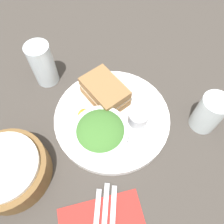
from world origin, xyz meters
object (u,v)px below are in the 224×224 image
(dressing_cup, at_px, (138,118))
(sandwich, at_px, (105,92))
(bread_basket, at_px, (8,170))
(drink_glass, at_px, (43,64))
(salad_bowl, at_px, (101,133))
(water_glass, at_px, (209,113))
(plate, at_px, (112,117))

(dressing_cup, bearing_deg, sandwich, 36.54)
(bread_basket, bearing_deg, drink_glass, -21.86)
(sandwich, bearing_deg, bread_basket, 119.58)
(sandwich, xyz_separation_m, dressing_cup, (-0.09, -0.07, -0.01))
(drink_glass, distance_m, bread_basket, 0.30)
(salad_bowl, bearing_deg, sandwich, -17.57)
(drink_glass, bearing_deg, sandwich, -129.61)
(sandwich, xyz_separation_m, drink_glass, (0.13, 0.16, 0.02))
(water_glass, bearing_deg, sandwich, 61.64)
(sandwich, relative_size, salad_bowl, 1.09)
(sandwich, height_order, drink_glass, drink_glass)
(sandwich, distance_m, salad_bowl, 0.13)
(salad_bowl, distance_m, dressing_cup, 0.11)
(salad_bowl, height_order, dressing_cup, salad_bowl)
(bread_basket, bearing_deg, plate, -71.61)
(salad_bowl, relative_size, dressing_cup, 2.57)
(sandwich, bearing_deg, drink_glass, 50.39)
(drink_glass, xyz_separation_m, bread_basket, (-0.28, 0.11, -0.03))
(plate, xyz_separation_m, bread_basket, (-0.09, 0.27, 0.03))
(dressing_cup, bearing_deg, drink_glass, 45.32)
(sandwich, bearing_deg, salad_bowl, 162.43)
(plate, height_order, dressing_cup, dressing_cup)
(plate, height_order, sandwich, sandwich)
(sandwich, bearing_deg, dressing_cup, -143.46)
(plate, height_order, salad_bowl, salad_bowl)
(dressing_cup, relative_size, bread_basket, 0.28)
(drink_glass, height_order, bread_basket, drink_glass)
(plate, xyz_separation_m, salad_bowl, (-0.06, 0.04, 0.04))
(water_glass, bearing_deg, dressing_cup, 77.44)
(drink_glass, relative_size, water_glass, 1.19)
(plate, relative_size, water_glass, 2.81)
(water_glass, bearing_deg, salad_bowl, 87.31)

